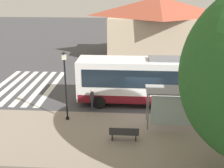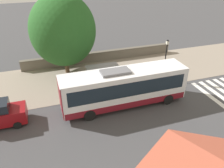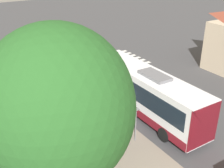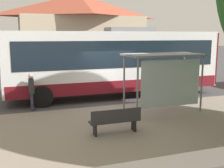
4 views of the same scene
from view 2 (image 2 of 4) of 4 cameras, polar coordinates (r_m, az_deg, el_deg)
The scene contains 9 objects.
ground_plane at distance 22.14m, azimuth 3.14°, elevation -2.32°, with size 120.00×120.00×0.00m, color #424244.
sidewalk_plaza at distance 25.82m, azimuth -0.47°, elevation 2.73°, with size 9.00×44.00×0.02m.
stone_wall at distance 29.08m, azimuth -2.97°, elevation 7.30°, with size 0.60×20.00×1.30m.
bus at distance 19.38m, azimuth 3.14°, elevation -0.84°, with size 2.61×11.24×3.66m.
bus_shelter at distance 22.06m, azimuth -2.49°, elevation 3.70°, with size 1.71×3.29×2.48m.
pedestrian at distance 22.81m, azimuth 12.05°, elevation 0.79°, with size 0.34×0.22×1.62m.
bench at distance 25.28m, azimuth 2.74°, elevation 3.26°, with size 0.40×1.73×0.88m.
street_lamp_near at distance 23.95m, azimuth 13.82°, elevation 6.84°, with size 0.28×0.28×4.67m.
shade_tree at distance 24.95m, azimuth -12.69°, elevation 13.49°, with size 7.15×7.15×8.99m.
Camera 2 is at (17.39, -7.08, 11.73)m, focal length 35.00 mm.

